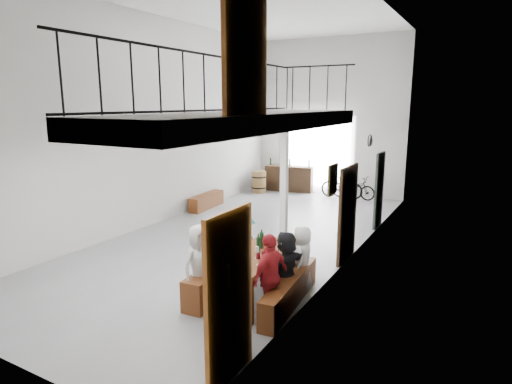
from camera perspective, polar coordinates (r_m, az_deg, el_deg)
The scene contains 24 objects.
floor at distance 10.71m, azimuth -1.65°, elevation -5.92°, with size 12.00×12.00×0.00m, color slate.
room_walls at distance 10.21m, azimuth -1.78°, elevation 13.45°, with size 12.00×12.00×12.00m.
gateway_portal at distance 15.86m, azimuth 8.04°, elevation 4.97°, with size 2.80×0.08×2.80m, color white.
right_wall_decor at distance 7.51m, azimuth 8.86°, elevation -0.03°, with size 0.07×8.28×5.07m.
balcony at distance 6.51m, azimuth -0.75°, elevation 9.15°, with size 1.52×5.62×4.00m.
tasting_table at distance 7.25m, azimuth 0.04°, elevation -8.84°, with size 0.87×2.00×0.79m.
bench_inner at distance 7.80m, azimuth -4.07°, elevation -10.83°, with size 0.37×2.30×0.53m, color brown.
bench_wall at distance 7.21m, azimuth 4.54°, elevation -13.04°, with size 0.27×2.09×0.48m, color brown.
tableware at distance 7.04m, azimuth -0.50°, elevation -7.51°, with size 0.64×1.35×0.35m.
side_bench at distance 13.54m, azimuth -6.61°, elevation -1.21°, with size 0.35×1.60×0.45m, color brown.
oak_barrel at distance 15.74m, azimuth 0.39°, elevation 1.35°, with size 0.54×0.54×0.80m.
serving_counter at distance 16.09m, azimuth 4.44°, elevation 1.81°, with size 1.79×0.50×0.94m, color #372213.
counter_bottles at distance 16.01m, azimuth 4.50°, elevation 3.97°, with size 1.53×0.28×0.28m.
guest_left_a at distance 7.09m, azimuth -7.43°, elevation -9.64°, with size 0.67×0.43×1.36m, color beige.
guest_left_b at distance 7.50m, azimuth -5.98°, elevation -8.41°, with size 0.50×0.33×1.36m, color teal.
guest_left_c at distance 8.04m, azimuth -2.74°, elevation -8.04°, with size 0.52×0.41×1.07m, color beige.
guest_left_d at distance 8.48m, azimuth -1.52°, elevation -6.76°, with size 0.73×0.42×1.13m, color teal.
guest_right_a at distance 6.66m, azimuth 1.91°, elevation -11.12°, with size 0.79×0.33×1.34m, color #AB1D25.
guest_right_b at distance 7.18m, azimuth 3.98°, elevation -9.94°, with size 1.13×0.36×1.22m, color black.
guest_right_c at distance 7.63m, azimuth 6.16°, elevation -8.81°, with size 0.57×0.37×1.17m, color beige.
host_standing at distance 5.86m, azimuth -3.30°, elevation -13.22°, with size 0.58×0.38×1.58m, color #4D512D.
potted_plant at distance 10.06m, azimuth 11.73°, elevation -6.04°, with size 0.40×0.34×0.44m, color #124614.
bicycle_near at distance 15.08m, azimuth 12.87°, elevation 0.59°, with size 0.53×1.53×0.80m, color black.
bicycle_far at distance 15.10m, azimuth 11.35°, elevation 0.84°, with size 0.42×1.48×0.89m, color black.
Camera 1 is at (5.19, -8.78, 3.27)m, focal length 30.00 mm.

